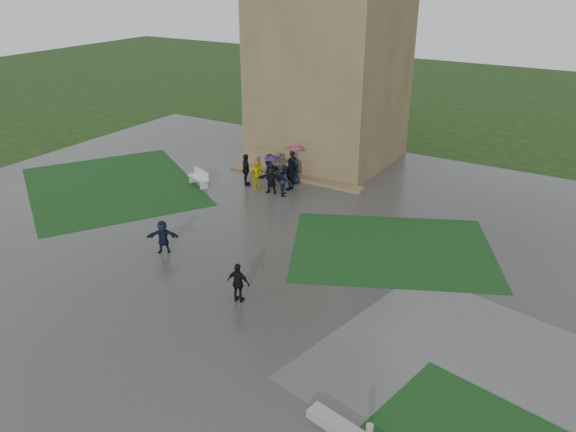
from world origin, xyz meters
The scene contains 10 objects.
ground centered at (0.00, 0.00, 0.00)m, with size 120.00×120.00×0.00m, color black.
plaza centered at (0.00, 2.00, 0.01)m, with size 34.00×34.00×0.02m, color #353432.
lawn_inset_left centered at (-8.50, 4.00, 0.03)m, with size 11.00×9.00×0.01m, color black.
lawn_inset_right centered at (8.50, 5.00, 0.03)m, with size 9.00×7.00×0.01m, color black.
tower centered at (0.00, 15.00, 9.00)m, with size 8.00×8.00×18.00m, color brown.
tower_plinth centered at (0.00, 10.60, 0.13)m, with size 9.00×0.80×0.22m, color brown.
bench centered at (-4.17, 6.73, 0.51)m, with size 1.71×1.08×0.95m.
visitor_cluster centered at (-0.37, 8.75, 1.20)m, with size 3.74×3.10×2.61m.
pedestrian_mid centered at (-0.21, -0.60, 0.79)m, with size 1.42×0.51×1.53m, color black.
pedestrian_near centered at (5.04, -2.15, 0.83)m, with size 0.95×0.54×1.61m, color black.
Camera 1 is at (16.16, -16.93, 11.93)m, focal length 35.00 mm.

